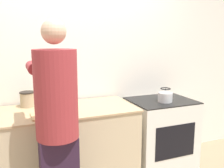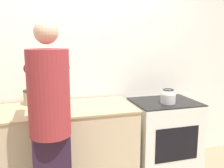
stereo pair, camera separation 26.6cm
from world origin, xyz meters
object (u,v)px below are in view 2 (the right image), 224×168
oven (164,137)px  canister_jar (31,97)px  kettle (168,97)px  knife (45,112)px  person (50,120)px  cutting_board (50,113)px

oven → canister_jar: (-1.52, 0.28, 0.54)m
oven → kettle: bearing=-96.0°
knife → canister_jar: bearing=129.9°
person → knife: size_ratio=8.08×
person → knife: bearing=93.9°
cutting_board → canister_jar: canister_jar is taller
oven → person: (-1.35, -0.54, 0.52)m
kettle → knife: bearing=-178.1°
kettle → canister_jar: bearing=166.4°
kettle → oven: bearing=84.0°
knife → kettle: bearing=22.2°
canister_jar → oven: bearing=-10.4°
canister_jar → kettle: bearing=-13.6°
cutting_board → knife: size_ratio=1.67×
person → canister_jar: 0.84m
oven → canister_jar: size_ratio=5.44×
person → cutting_board: bearing=88.1°
cutting_board → oven: bearing=5.8°
knife → kettle: (1.37, 0.04, 0.04)m
cutting_board → knife: bearing=173.4°
cutting_board → kettle: kettle is taller
cutting_board → kettle: bearing=2.1°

